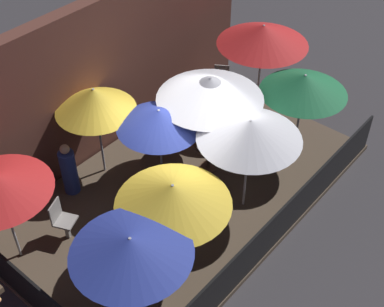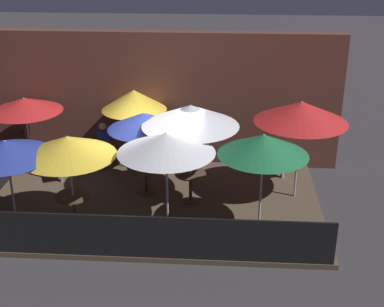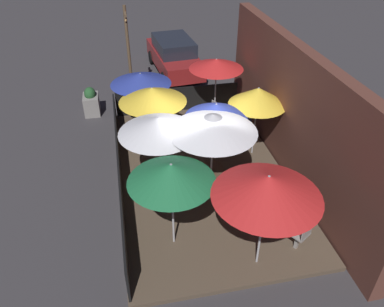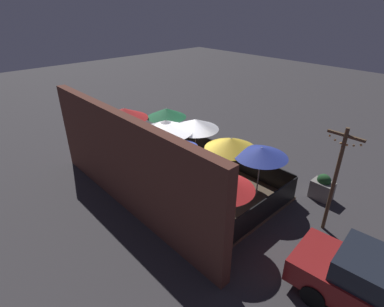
% 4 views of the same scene
% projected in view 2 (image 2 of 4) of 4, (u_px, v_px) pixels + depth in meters
% --- Properties ---
extents(ground_plane, '(60.00, 60.00, 0.00)m').
position_uv_depth(ground_plane, '(153.00, 205.00, 13.19)').
color(ground_plane, '#383538').
extents(patio_deck, '(8.13, 4.85, 0.12)m').
position_uv_depth(patio_deck, '(153.00, 203.00, 13.16)').
color(patio_deck, brown).
rests_on(patio_deck, ground_plane).
extents(building_wall, '(9.73, 0.36, 3.78)m').
position_uv_depth(building_wall, '(164.00, 100.00, 14.87)').
color(building_wall, brown).
rests_on(building_wall, ground_plane).
extents(fence_front, '(7.93, 0.05, 0.95)m').
position_uv_depth(fence_front, '(137.00, 237.00, 10.77)').
color(fence_front, black).
rests_on(fence_front, patio_deck).
extents(patio_umbrella_0, '(1.78, 1.78, 2.13)m').
position_uv_depth(patio_umbrella_0, '(144.00, 121.00, 12.81)').
color(patio_umbrella_0, '#B2B2B7').
rests_on(patio_umbrella_0, patio_deck).
extents(patio_umbrella_1, '(2.28, 2.28, 2.48)m').
position_uv_depth(patio_umbrella_1, '(190.00, 116.00, 12.26)').
color(patio_umbrella_1, '#B2B2B7').
rests_on(patio_umbrella_1, patio_deck).
extents(patio_umbrella_2, '(2.08, 2.08, 2.13)m').
position_uv_depth(patio_umbrella_2, '(68.00, 146.00, 11.42)').
color(patio_umbrella_2, '#B2B2B7').
rests_on(patio_umbrella_2, patio_deck).
extents(patio_umbrella_3, '(1.93, 1.93, 2.17)m').
position_uv_depth(patio_umbrella_3, '(25.00, 105.00, 13.76)').
color(patio_umbrella_3, '#B2B2B7').
rests_on(patio_umbrella_3, patio_deck).
extents(patio_umbrella_4, '(2.02, 2.02, 2.10)m').
position_uv_depth(patio_umbrella_4, '(6.00, 149.00, 11.27)').
color(patio_umbrella_4, '#B2B2B7').
rests_on(patio_umbrella_4, patio_deck).
extents(patio_umbrella_5, '(1.91, 1.91, 2.31)m').
position_uv_depth(patio_umbrella_5, '(263.00, 145.00, 11.03)').
color(patio_umbrella_5, '#B2B2B7').
rests_on(patio_umbrella_5, patio_deck).
extents(patio_umbrella_6, '(2.09, 2.09, 2.30)m').
position_uv_depth(patio_umbrella_6, '(166.00, 143.00, 11.14)').
color(patio_umbrella_6, '#B2B2B7').
rests_on(patio_umbrella_6, patio_deck).
extents(patio_umbrella_7, '(2.23, 2.23, 2.47)m').
position_uv_depth(patio_umbrella_7, '(301.00, 112.00, 12.51)').
color(patio_umbrella_7, '#B2B2B7').
rests_on(patio_umbrella_7, patio_deck).
extents(patio_umbrella_8, '(1.73, 1.73, 2.27)m').
position_uv_depth(patio_umbrella_8, '(134.00, 100.00, 14.08)').
color(patio_umbrella_8, '#B2B2B7').
rests_on(patio_umbrella_8, patio_deck).
extents(dining_table_0, '(0.94, 0.94, 0.71)m').
position_uv_depth(dining_table_0, '(146.00, 172.00, 13.35)').
color(dining_table_0, '#4C3828').
rests_on(dining_table_0, patio_deck).
extents(dining_table_1, '(0.76, 0.76, 0.76)m').
position_uv_depth(dining_table_1, '(190.00, 179.00, 12.91)').
color(dining_table_1, '#4C3828').
rests_on(dining_table_1, patio_deck).
extents(dining_table_2, '(0.79, 0.79, 0.72)m').
position_uv_depth(dining_table_2, '(73.00, 201.00, 11.95)').
color(dining_table_2, '#4C3828').
rests_on(dining_table_2, patio_deck).
extents(patio_chair_0, '(0.55, 0.55, 0.94)m').
position_uv_depth(patio_chair_0, '(285.00, 160.00, 14.19)').
color(patio_chair_0, gray).
rests_on(patio_chair_0, patio_deck).
extents(patio_chair_1, '(0.53, 0.53, 0.94)m').
position_uv_depth(patio_chair_1, '(60.00, 163.00, 14.00)').
color(patio_chair_1, gray).
rests_on(patio_chair_1, patio_deck).
extents(patron_0, '(0.49, 0.49, 1.31)m').
position_uv_depth(patron_0, '(104.00, 147.00, 14.75)').
color(patron_0, navy).
rests_on(patron_0, patio_deck).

